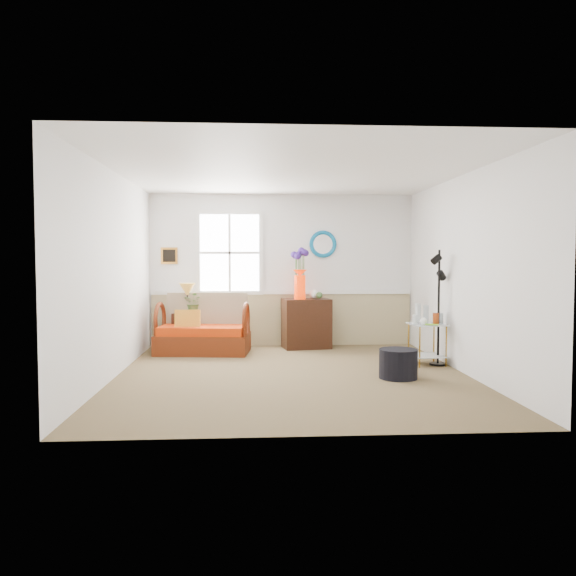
{
  "coord_description": "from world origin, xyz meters",
  "views": [
    {
      "loc": [
        -0.5,
        -7.14,
        1.5
      ],
      "look_at": [
        -0.04,
        0.21,
        1.11
      ],
      "focal_mm": 35.0,
      "sensor_mm": 36.0,
      "label": 1
    }
  ],
  "objects": [
    {
      "name": "loveseat",
      "position": [
        -1.3,
        1.79,
        0.47
      ],
      "size": [
        1.52,
        0.97,
        0.94
      ],
      "primitive_type": null,
      "rotation": [
        0.0,
        0.0,
        -0.11
      ],
      "color": "maroon",
      "rests_on": "floor"
    },
    {
      "name": "side_table",
      "position": [
        1.95,
        0.59,
        0.29
      ],
      "size": [
        0.51,
        0.51,
        0.59
      ],
      "primitive_type": null,
      "rotation": [
        0.0,
        0.0,
        0.12
      ],
      "color": "#A1741C",
      "rests_on": "floor"
    },
    {
      "name": "floor_lamp",
      "position": [
        2.1,
        0.56,
        0.81
      ],
      "size": [
        0.3,
        0.3,
        1.63
      ],
      "primitive_type": null,
      "rotation": [
        0.0,
        0.0,
        0.31
      ],
      "color": "black",
      "rests_on": "floor"
    },
    {
      "name": "cabinet",
      "position": [
        0.39,
        2.2,
        0.41
      ],
      "size": [
        0.83,
        0.6,
        0.83
      ],
      "primitive_type": null,
      "rotation": [
        0.0,
        0.0,
        0.14
      ],
      "color": "black",
      "rests_on": "floor"
    },
    {
      "name": "flower_vase",
      "position": [
        0.27,
        2.14,
        1.24
      ],
      "size": [
        0.29,
        0.29,
        0.82
      ],
      "primitive_type": null,
      "rotation": [
        0.0,
        0.0,
        -0.21
      ],
      "color": "red",
      "rests_on": "cabinet"
    },
    {
      "name": "table_lamp",
      "position": [
        -1.58,
        2.14,
        0.85
      ],
      "size": [
        0.36,
        0.36,
        0.49
      ],
      "primitive_type": null,
      "rotation": [
        0.0,
        0.0,
        -0.47
      ],
      "color": "#AE7B2C",
      "rests_on": "lamp_stand"
    },
    {
      "name": "lamp_stand",
      "position": [
        -1.61,
        2.12,
        0.31
      ],
      "size": [
        0.44,
        0.44,
        0.61
      ],
      "primitive_type": null,
      "rotation": [
        0.0,
        0.0,
        -0.34
      ],
      "color": "black",
      "rests_on": "floor"
    },
    {
      "name": "chair_rail",
      "position": [
        0.0,
        2.47,
        0.92
      ],
      "size": [
        4.46,
        0.04,
        0.06
      ],
      "primitive_type": "cube",
      "color": "white",
      "rests_on": "walls"
    },
    {
      "name": "mirror",
      "position": [
        0.7,
        2.48,
        1.75
      ],
      "size": [
        0.47,
        0.07,
        0.47
      ],
      "primitive_type": "torus",
      "rotation": [
        1.57,
        0.0,
        0.0
      ],
      "color": "#0076A7",
      "rests_on": "walls"
    },
    {
      "name": "tabletop_items",
      "position": [
        1.96,
        0.6,
        0.72
      ],
      "size": [
        0.56,
        0.56,
        0.27
      ],
      "primitive_type": null,
      "rotation": [
        0.0,
        0.0,
        -0.3
      ],
      "color": "silver",
      "rests_on": "side_table"
    },
    {
      "name": "throw_pillow",
      "position": [
        -1.53,
        1.67,
        0.5
      ],
      "size": [
        0.39,
        0.1,
        0.39
      ],
      "primitive_type": null,
      "rotation": [
        0.0,
        0.0,
        -0.0
      ],
      "color": "#CC630A",
      "rests_on": "loveseat"
    },
    {
      "name": "potted_plant",
      "position": [
        -1.47,
        2.09,
        0.74
      ],
      "size": [
        0.43,
        0.45,
        0.26
      ],
      "primitive_type": "imported",
      "rotation": [
        0.0,
        0.0,
        -0.55
      ],
      "color": "#426732",
      "rests_on": "lamp_stand"
    },
    {
      "name": "picture",
      "position": [
        -1.92,
        2.48,
        1.55
      ],
      "size": [
        0.28,
        0.03,
        0.28
      ],
      "primitive_type": "cube",
      "color": "#C17D2A",
      "rests_on": "walls"
    },
    {
      "name": "window",
      "position": [
        -0.9,
        2.47,
        1.6
      ],
      "size": [
        1.14,
        0.06,
        1.44
      ],
      "primitive_type": null,
      "color": "white",
      "rests_on": "walls"
    },
    {
      "name": "walls",
      "position": [
        0.0,
        0.0,
        1.3
      ],
      "size": [
        4.51,
        5.01,
        2.6
      ],
      "color": "white",
      "rests_on": "floor"
    },
    {
      "name": "ceiling",
      "position": [
        0.0,
        0.0,
        2.6
      ],
      "size": [
        4.5,
        5.0,
        0.01
      ],
      "primitive_type": "cube",
      "color": "white",
      "rests_on": "walls"
    },
    {
      "name": "ottoman",
      "position": [
        1.31,
        -0.27,
        0.18
      ],
      "size": [
        0.57,
        0.57,
        0.37
      ],
      "primitive_type": "cylinder",
      "rotation": [
        0.0,
        0.0,
        -0.22
      ],
      "color": "black",
      "rests_on": "floor"
    },
    {
      "name": "floor",
      "position": [
        0.0,
        0.0,
        0.0
      ],
      "size": [
        4.5,
        5.0,
        0.01
      ],
      "primitive_type": "cube",
      "color": "brown",
      "rests_on": "ground"
    },
    {
      "name": "wainscot",
      "position": [
        0.0,
        2.48,
        0.45
      ],
      "size": [
        4.46,
        0.02,
        0.9
      ],
      "primitive_type": "cube",
      "color": "tan",
      "rests_on": "walls"
    }
  ]
}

